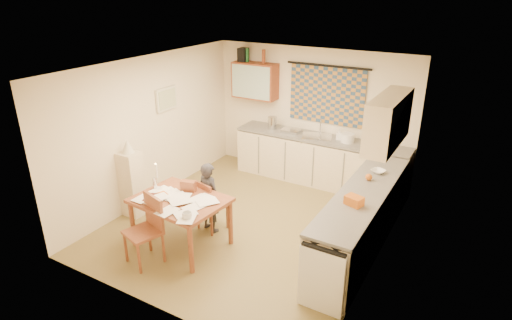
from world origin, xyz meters
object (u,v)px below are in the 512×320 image
Objects in this scene: stove at (329,269)px; shelf_stand at (132,184)px; counter_right at (361,220)px; person at (209,197)px; dining_table at (182,222)px; counter_back at (319,161)px; chair_far at (212,214)px.

stove is 3.56m from shelf_stand.
person is (-2.16, -0.69, 0.11)m from counter_right.
counter_back is at bearing 77.88° from dining_table.
shelf_stand reaches higher than counter_back.
person is 1.03× the size of shelf_stand.
person reaches higher than chair_far.
dining_table is at bearing 90.42° from person.
stove is at bearing -65.77° from counter_back.
shelf_stand reaches higher than dining_table.
stove is at bearing 178.06° from chair_far.
person is 1.40m from shelf_stand.
counter_right reaches higher than chair_far.
counter_back is 3.32m from stove.
person reaches higher than stove.
counter_right is 2.59m from dining_table.
counter_back reaches higher than stove.
person reaches higher than shelf_stand.
shelf_stand is at bearing 21.85° from person.
stove is at bearing 3.77° from dining_table.
dining_table is 0.60m from chair_far.
shelf_stand is (-3.54, 0.35, 0.12)m from stove.
stove reaches higher than dining_table.
counter_back is at bearing 127.80° from counter_right.
counter_right is 2.27m from person.
shelf_stand is at bearing -129.12° from counter_back.
counter_right is at bearing -149.87° from person.
person is (-0.01, -0.04, 0.31)m from chair_far.
counter_right is at bearing 90.00° from stove.
person is (-2.16, 0.58, 0.14)m from stove.
dining_table is 1.22× the size of shelf_stand.
chair_far is at bearing -87.35° from person.
counter_back reaches higher than dining_table.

